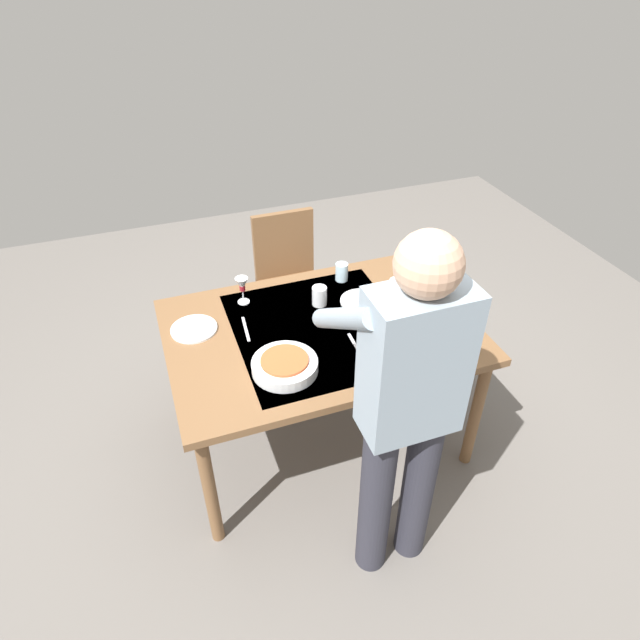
{
  "coord_description": "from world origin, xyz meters",
  "views": [
    {
      "loc": [
        0.73,
        2.04,
        2.44
      ],
      "look_at": [
        0.0,
        0.0,
        0.82
      ],
      "focal_mm": 30.79,
      "sensor_mm": 36.0,
      "label": 1
    }
  ],
  "objects_px": {
    "chair_near": "(289,273)",
    "person_server": "(407,405)",
    "wine_bottle": "(386,360)",
    "wine_glass_right": "(242,286)",
    "water_cup_near_left": "(396,288)",
    "dinner_plate_far": "(362,301)",
    "dinner_plate_near": "(194,329)",
    "dining_table": "(320,339)",
    "side_bowl_salad": "(426,304)",
    "water_cup_near_right": "(319,296)",
    "water_cup_far_left": "(342,272)",
    "wine_glass_left": "(465,332)",
    "serving_bowl_pasta": "(285,365)"
  },
  "relations": [
    {
      "from": "water_cup_near_left",
      "to": "dinner_plate_near",
      "type": "bearing_deg",
      "value": -3.41
    },
    {
      "from": "dining_table",
      "to": "water_cup_far_left",
      "type": "relative_size",
      "value": 14.79
    },
    {
      "from": "wine_bottle",
      "to": "water_cup_far_left",
      "type": "xyz_separation_m",
      "value": [
        -0.12,
        -0.82,
        -0.06
      ]
    },
    {
      "from": "water_cup_far_left",
      "to": "dinner_plate_near",
      "type": "distance_m",
      "value": 0.88
    },
    {
      "from": "wine_bottle",
      "to": "side_bowl_salad",
      "type": "height_order",
      "value": "wine_bottle"
    },
    {
      "from": "chair_near",
      "to": "dinner_plate_far",
      "type": "xyz_separation_m",
      "value": [
        -0.18,
        0.77,
        0.24
      ]
    },
    {
      "from": "wine_bottle",
      "to": "dinner_plate_far",
      "type": "relative_size",
      "value": 1.29
    },
    {
      "from": "side_bowl_salad",
      "to": "dinner_plate_near",
      "type": "bearing_deg",
      "value": -11.33
    },
    {
      "from": "person_server",
      "to": "water_cup_near_left",
      "type": "xyz_separation_m",
      "value": [
        -0.42,
        -0.92,
        -0.15
      ]
    },
    {
      "from": "wine_bottle",
      "to": "serving_bowl_pasta",
      "type": "relative_size",
      "value": 0.99
    },
    {
      "from": "water_cup_near_right",
      "to": "dinner_plate_near",
      "type": "height_order",
      "value": "water_cup_near_right"
    },
    {
      "from": "wine_glass_left",
      "to": "wine_glass_right",
      "type": "relative_size",
      "value": 1.0
    },
    {
      "from": "dinner_plate_near",
      "to": "dinner_plate_far",
      "type": "xyz_separation_m",
      "value": [
        -0.88,
        0.06,
        0.0
      ]
    },
    {
      "from": "wine_bottle",
      "to": "side_bowl_salad",
      "type": "distance_m",
      "value": 0.6
    },
    {
      "from": "chair_near",
      "to": "wine_bottle",
      "type": "relative_size",
      "value": 3.07
    },
    {
      "from": "water_cup_near_right",
      "to": "water_cup_far_left",
      "type": "xyz_separation_m",
      "value": [
        -0.2,
        -0.18,
        -0.0
      ]
    },
    {
      "from": "water_cup_near_right",
      "to": "water_cup_far_left",
      "type": "height_order",
      "value": "water_cup_near_right"
    },
    {
      "from": "serving_bowl_pasta",
      "to": "dinner_plate_near",
      "type": "xyz_separation_m",
      "value": [
        0.34,
        -0.44,
        -0.03
      ]
    },
    {
      "from": "dining_table",
      "to": "wine_glass_right",
      "type": "bearing_deg",
      "value": -48.75
    },
    {
      "from": "person_server",
      "to": "dinner_plate_far",
      "type": "bearing_deg",
      "value": -103.73
    },
    {
      "from": "water_cup_near_right",
      "to": "water_cup_far_left",
      "type": "relative_size",
      "value": 1.02
    },
    {
      "from": "wine_glass_right",
      "to": "water_cup_near_left",
      "type": "distance_m",
      "value": 0.82
    },
    {
      "from": "chair_near",
      "to": "wine_glass_right",
      "type": "bearing_deg",
      "value": 53.45
    },
    {
      "from": "water_cup_far_left",
      "to": "wine_glass_right",
      "type": "bearing_deg",
      "value": 3.11
    },
    {
      "from": "chair_near",
      "to": "serving_bowl_pasta",
      "type": "distance_m",
      "value": 1.24
    },
    {
      "from": "wine_glass_left",
      "to": "person_server",
      "type": "bearing_deg",
      "value": 37.97
    },
    {
      "from": "dinner_plate_far",
      "to": "dinner_plate_near",
      "type": "bearing_deg",
      "value": -3.98
    },
    {
      "from": "wine_bottle",
      "to": "water_cup_near_right",
      "type": "distance_m",
      "value": 0.65
    },
    {
      "from": "person_server",
      "to": "water_cup_near_left",
      "type": "height_order",
      "value": "person_server"
    },
    {
      "from": "wine_glass_right",
      "to": "dinner_plate_far",
      "type": "xyz_separation_m",
      "value": [
        -0.59,
        0.21,
        -0.1
      ]
    },
    {
      "from": "wine_glass_left",
      "to": "side_bowl_salad",
      "type": "height_order",
      "value": "wine_glass_left"
    },
    {
      "from": "person_server",
      "to": "wine_bottle",
      "type": "height_order",
      "value": "person_server"
    },
    {
      "from": "wine_glass_right",
      "to": "water_cup_near_right",
      "type": "relative_size",
      "value": 1.45
    },
    {
      "from": "dinner_plate_near",
      "to": "dinner_plate_far",
      "type": "relative_size",
      "value": 1.0
    },
    {
      "from": "chair_near",
      "to": "side_bowl_salad",
      "type": "relative_size",
      "value": 5.06
    },
    {
      "from": "water_cup_far_left",
      "to": "water_cup_near_left",
      "type": "bearing_deg",
      "value": 131.39
    },
    {
      "from": "wine_glass_left",
      "to": "dinner_plate_near",
      "type": "relative_size",
      "value": 0.66
    },
    {
      "from": "chair_near",
      "to": "person_server",
      "type": "relative_size",
      "value": 0.54
    },
    {
      "from": "water_cup_near_right",
      "to": "dinner_plate_far",
      "type": "xyz_separation_m",
      "value": [
        -0.22,
        0.06,
        -0.05
      ]
    },
    {
      "from": "person_server",
      "to": "chair_near",
      "type": "bearing_deg",
      "value": -91.71
    },
    {
      "from": "person_server",
      "to": "wine_bottle",
      "type": "distance_m",
      "value": 0.37
    },
    {
      "from": "wine_glass_right",
      "to": "water_cup_near_left",
      "type": "bearing_deg",
      "value": 164.74
    },
    {
      "from": "water_cup_near_left",
      "to": "serving_bowl_pasta",
      "type": "bearing_deg",
      "value": 27.1
    },
    {
      "from": "chair_near",
      "to": "dinner_plate_far",
      "type": "height_order",
      "value": "chair_near"
    },
    {
      "from": "wine_glass_left",
      "to": "serving_bowl_pasta",
      "type": "distance_m",
      "value": 0.85
    },
    {
      "from": "person_server",
      "to": "serving_bowl_pasta",
      "type": "xyz_separation_m",
      "value": [
        0.31,
        -0.54,
        -0.16
      ]
    },
    {
      "from": "person_server",
      "to": "water_cup_near_right",
      "type": "bearing_deg",
      "value": -90.49
    },
    {
      "from": "wine_bottle",
      "to": "wine_glass_right",
      "type": "bearing_deg",
      "value": -60.31
    },
    {
      "from": "chair_near",
      "to": "serving_bowl_pasta",
      "type": "xyz_separation_m",
      "value": [
        0.37,
        1.15,
        0.27
      ]
    },
    {
      "from": "person_server",
      "to": "wine_bottle",
      "type": "relative_size",
      "value": 5.71
    }
  ]
}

